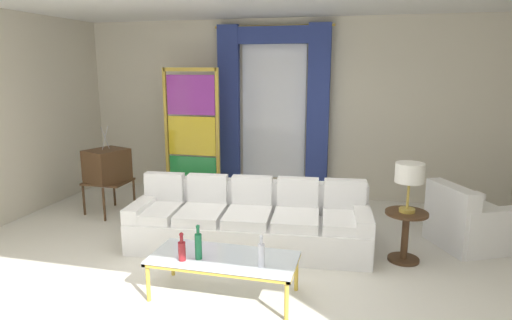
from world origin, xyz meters
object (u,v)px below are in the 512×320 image
stained_glass_divider (192,138)px  table_lamp_brass (410,175)px  bottle_blue_decanter (182,249)px  round_side_table (405,232)px  coffee_table (224,260)px  vintage_tv (107,167)px  bottle_amber_squat (198,245)px  bottle_crystal_tall (261,254)px  couch_white_long (250,222)px  armchair_white (467,224)px  peacock_figurine (207,195)px

stained_glass_divider → table_lamp_brass: 3.64m
bottle_blue_decanter → round_side_table: (2.14, 1.45, -0.16)m
coffee_table → vintage_tv: vintage_tv is taller
bottle_amber_squat → bottle_crystal_tall: bearing=-1.5°
round_side_table → table_lamp_brass: bearing=90.0°
couch_white_long → armchair_white: 2.72m
stained_glass_divider → vintage_tv: bearing=-137.5°
couch_white_long → round_side_table: 1.85m
armchair_white → coffee_table: bearing=-143.3°
bottle_crystal_tall → armchair_white: 2.98m
bottle_blue_decanter → stained_glass_divider: stained_glass_divider is taller
couch_white_long → bottle_crystal_tall: (0.47, -1.38, 0.23)m
couch_white_long → coffee_table: couch_white_long is taller
bottle_amber_squat → table_lamp_brass: size_ratio=0.61×
round_side_table → vintage_tv: bearing=171.0°
armchair_white → vintage_tv: bearing=179.6°
bottle_crystal_tall → bottle_amber_squat: bearing=178.5°
couch_white_long → round_side_table: size_ratio=5.03×
peacock_figurine → table_lamp_brass: size_ratio=1.05×
couch_white_long → vintage_tv: size_ratio=2.22×
coffee_table → vintage_tv: bearing=142.0°
coffee_table → bottle_crystal_tall: 0.45m
round_side_table → table_lamp_brass: 0.67m
vintage_tv → peacock_figurine: bearing=22.1°
bottle_amber_squat → round_side_table: size_ratio=0.58×
stained_glass_divider → round_side_table: 3.70m
couch_white_long → armchair_white: (2.63, 0.66, -0.02)m
couch_white_long → table_lamp_brass: table_lamp_brass is taller
couch_white_long → peacock_figurine: bearing=129.6°
couch_white_long → round_side_table: bearing=0.5°
bottle_crystal_tall → peacock_figurine: 3.05m
round_side_table → bottle_amber_squat: bearing=-145.4°
bottle_blue_decanter → table_lamp_brass: table_lamp_brass is taller
bottle_crystal_tall → vintage_tv: 3.57m
bottle_blue_decanter → peacock_figurine: size_ratio=0.47×
armchair_white → peacock_figurine: (-3.68, 0.60, -0.07)m
bottle_amber_squat → round_side_table: 2.43m
bottle_blue_decanter → peacock_figurine: bearing=105.6°
coffee_table → bottle_crystal_tall: size_ratio=4.57×
peacock_figurine → stained_glass_divider: bearing=136.5°
bottle_amber_squat → stained_glass_divider: 3.28m
couch_white_long → round_side_table: (1.85, 0.02, 0.05)m
couch_white_long → bottle_crystal_tall: 1.47m
bottle_blue_decanter → bottle_crystal_tall: size_ratio=0.90×
bottle_amber_squat → table_lamp_brass: table_lamp_brass is taller
vintage_tv → bottle_amber_squat: bearing=-42.0°
armchair_white → stained_glass_divider: 4.24m
coffee_table → stained_glass_divider: size_ratio=0.65×
coffee_table → peacock_figurine: (-1.11, 2.52, -0.16)m
round_side_table → coffee_table: bearing=-144.4°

